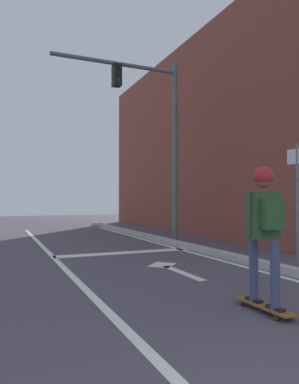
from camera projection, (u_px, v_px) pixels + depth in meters
The scene contains 11 objects.
lane_line_center at pixel (73, 277), 6.11m from camera, with size 0.12×20.00×0.01m, color white.
lane_line_curbside at pixel (231, 263), 7.40m from camera, with size 0.12×20.00×0.01m, color white.
stop_bar at pixel (124, 253), 8.86m from camera, with size 3.42×0.40×0.01m, color white.
lane_arrow_stem at pixel (183, 273), 6.45m from camera, with size 0.16×1.40×0.01m, color white.
lane_arrow_head at pixel (162, 265), 7.23m from camera, with size 0.56×0.44×0.01m, color white.
curb_strip at pixel (241, 259), 7.50m from camera, with size 0.24×24.00×0.14m, color #A5A29D.
skateboard at pixel (264, 306), 4.22m from camera, with size 0.23×0.88×0.08m.
skater at pixel (265, 217), 4.22m from camera, with size 0.46×0.61×1.64m.
traffic_signal_mast at pixel (152, 119), 10.88m from camera, with size 3.89×0.34×5.65m.
street_sign_post at pixel (298, 187), 7.10m from camera, with size 0.12×0.44×2.43m.
building_block at pixel (259, 147), 16.34m from camera, with size 8.81×13.96×7.38m, color brown.
Camera 1 is at (-1.51, -0.15, 1.32)m, focal length 33.54 mm.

